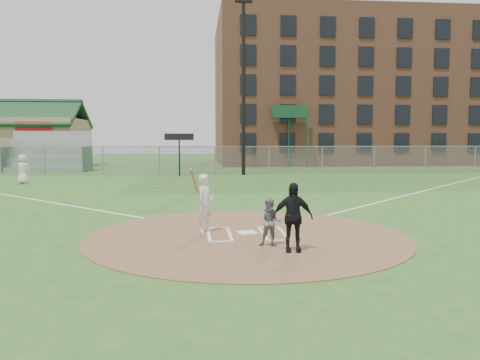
{
  "coord_description": "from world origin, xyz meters",
  "views": [
    {
      "loc": [
        -1.3,
        -12.08,
        2.54
      ],
      "look_at": [
        0.0,
        2.0,
        1.3
      ],
      "focal_mm": 35.0,
      "sensor_mm": 36.0,
      "label": 1
    }
  ],
  "objects": [
    {
      "name": "clubhouse",
      "position": [
        -18.0,
        32.99,
        2.39
      ],
      "size": [
        12.2,
        8.71,
        6.23
      ],
      "color": "tan",
      "rests_on": "ground"
    },
    {
      "name": "light_pole",
      "position": [
        2.0,
        21.0,
        6.61
      ],
      "size": [
        1.2,
        0.3,
        12.22
      ],
      "color": "black",
      "rests_on": "ground"
    },
    {
      "name": "ondeck_player",
      "position": [
        -11.14,
        15.41,
        0.83
      ],
      "size": [
        0.94,
        0.76,
        1.67
      ],
      "primitive_type": "imported",
      "rotation": [
        0.0,
        0.0,
        2.82
      ],
      "color": "silver",
      "rests_on": "ground"
    },
    {
      "name": "home_plate",
      "position": [
        0.04,
        0.21,
        0.04
      ],
      "size": [
        0.6,
        0.6,
        0.03
      ],
      "primitive_type": "cube",
      "rotation": [
        0.0,
        0.0,
        0.31
      ],
      "color": "white",
      "rests_on": "dirt_circle"
    },
    {
      "name": "dirt_circle",
      "position": [
        0.0,
        0.0,
        0.01
      ],
      "size": [
        8.4,
        8.4,
        0.02
      ],
      "primitive_type": "cylinder",
      "color": "brown",
      "rests_on": "ground"
    },
    {
      "name": "foul_line_third",
      "position": [
        -9.0,
        9.0,
        0.01
      ],
      "size": [
        17.04,
        17.04,
        0.01
      ],
      "primitive_type": "cube",
      "rotation": [
        0.0,
        0.0,
        0.79
      ],
      "color": "white",
      "rests_on": "ground"
    },
    {
      "name": "ground",
      "position": [
        0.0,
        0.0,
        0.0
      ],
      "size": [
        140.0,
        140.0,
        0.0
      ],
      "primitive_type": "plane",
      "color": "#2E5B1F",
      "rests_on": "ground"
    },
    {
      "name": "outfield_fence",
      "position": [
        0.0,
        22.0,
        1.02
      ],
      "size": [
        56.08,
        0.08,
        2.03
      ],
      "color": "slate",
      "rests_on": "ground"
    },
    {
      "name": "catcher",
      "position": [
        0.42,
        -1.33,
        0.59
      ],
      "size": [
        0.63,
        0.54,
        1.13
      ],
      "primitive_type": "imported",
      "rotation": [
        0.0,
        0.0,
        -0.21
      ],
      "color": "slate",
      "rests_on": "dirt_circle"
    },
    {
      "name": "umpire",
      "position": [
        0.82,
        -1.89,
        0.8
      ],
      "size": [
        0.94,
        0.45,
        1.55
      ],
      "primitive_type": "imported",
      "rotation": [
        0.0,
        0.0,
        -0.07
      ],
      "color": "black",
      "rests_on": "dirt_circle"
    },
    {
      "name": "brick_warehouse",
      "position": [
        16.0,
        37.96,
        7.5
      ],
      "size": [
        30.0,
        17.17,
        15.0
      ],
      "color": "#975741",
      "rests_on": "ground"
    },
    {
      "name": "batters_boxes",
      "position": [
        0.0,
        0.15,
        0.03
      ],
      "size": [
        2.08,
        1.88,
        0.01
      ],
      "color": "white",
      "rests_on": "dirt_circle"
    },
    {
      "name": "bleachers",
      "position": [
        -13.0,
        26.2,
        1.59
      ],
      "size": [
        6.08,
        3.2,
        3.2
      ],
      "color": "#B7BABF",
      "rests_on": "ground"
    },
    {
      "name": "scoreboard_sign",
      "position": [
        -2.5,
        20.2,
        2.39
      ],
      "size": [
        2.0,
        0.1,
        2.93
      ],
      "color": "black",
      "rests_on": "ground"
    },
    {
      "name": "foul_line_first",
      "position": [
        9.0,
        9.0,
        0.01
      ],
      "size": [
        17.04,
        17.04,
        0.01
      ],
      "primitive_type": "cube",
      "rotation": [
        0.0,
        0.0,
        -0.79
      ],
      "color": "white",
      "rests_on": "ground"
    },
    {
      "name": "batter_at_plate",
      "position": [
        -1.08,
        0.52,
        0.82
      ],
      "size": [
        0.76,
        1.04,
        1.78
      ],
      "color": "silver",
      "rests_on": "dirt_circle"
    }
  ]
}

